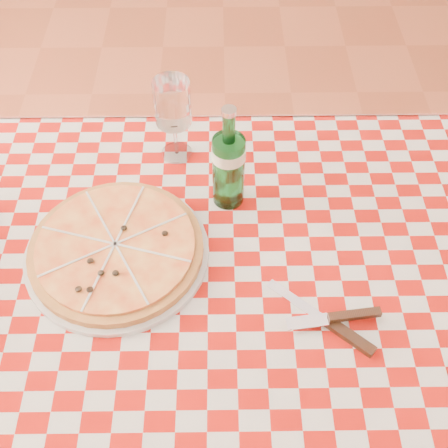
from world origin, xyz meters
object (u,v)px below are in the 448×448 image
object	(u,v)px
dining_table	(234,293)
pizza_plate	(116,248)
water_bottle	(229,158)
wine_glass	(174,120)

from	to	relation	value
dining_table	pizza_plate	size ratio (longest dim) A/B	3.26
water_bottle	wine_glass	world-z (taller)	water_bottle
dining_table	wine_glass	bearing A→B (deg)	111.72
wine_glass	dining_table	bearing A→B (deg)	-68.28
dining_table	water_bottle	size ratio (longest dim) A/B	4.81
pizza_plate	dining_table	bearing A→B (deg)	-7.22
dining_table	wine_glass	xyz separation A→B (m)	(-0.13, 0.32, 0.20)
pizza_plate	water_bottle	size ratio (longest dim) A/B	1.48
dining_table	pizza_plate	bearing A→B (deg)	172.78
pizza_plate	wine_glass	world-z (taller)	wine_glass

